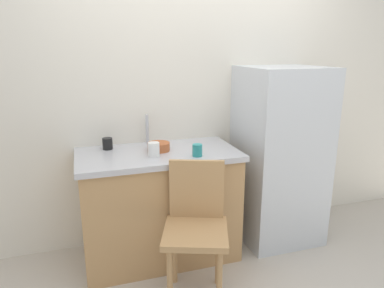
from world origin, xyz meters
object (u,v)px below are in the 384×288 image
cup_black (107,144)px  refrigerator (279,155)px  chair (196,224)px  terracotta_bowl (159,147)px  cup_white (154,150)px  cup_teal (197,150)px

cup_black → refrigerator: bearing=-7.7°
chair → cup_black: (-0.47, 0.69, 0.40)m
terracotta_bowl → chair: bearing=-78.0°
refrigerator → terracotta_bowl: refrigerator is taller
chair → cup_white: (-0.18, 0.41, 0.40)m
cup_black → cup_teal: (0.59, -0.37, -0.00)m
chair → cup_teal: (0.12, 0.32, 0.40)m
terracotta_bowl → cup_white: 0.14m
terracotta_bowl → cup_white: bearing=-116.4°
cup_black → cup_white: (0.30, -0.29, 0.01)m
refrigerator → chair: refrigerator is taller
refrigerator → cup_black: (-1.37, 0.19, 0.17)m
refrigerator → cup_teal: bearing=-166.4°
terracotta_bowl → cup_black: bearing=156.2°
cup_teal → chair: bearing=-109.9°
terracotta_bowl → cup_teal: cup_teal is taller
chair → terracotta_bowl: terracotta_bowl is taller
cup_white → cup_teal: cup_white is taller
cup_black → cup_teal: 0.70m
terracotta_bowl → cup_black: cup_black is taller
refrigerator → cup_black: 1.40m
cup_teal → cup_white: bearing=163.4°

